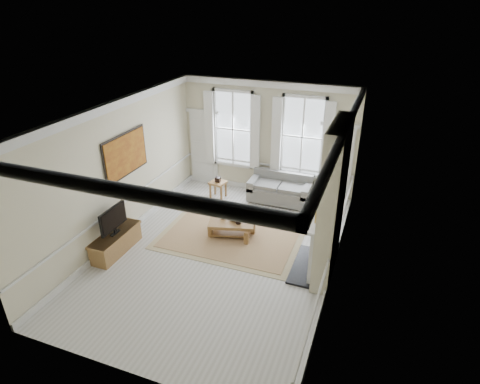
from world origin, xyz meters
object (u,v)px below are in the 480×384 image
at_px(coffee_table, 232,224).
at_px(sofa, 280,190).
at_px(side_table, 218,185).
at_px(tv_stand, 116,242).

bearing_deg(coffee_table, sofa, 59.29).
height_order(side_table, tv_stand, side_table).
relative_size(side_table, tv_stand, 0.37).
distance_m(coffee_table, tv_stand, 2.81).
bearing_deg(sofa, tv_stand, -127.05).
height_order(sofa, side_table, sofa).
bearing_deg(side_table, sofa, 13.90).
distance_m(sofa, coffee_table, 2.37).
relative_size(side_table, coffee_table, 0.42).
bearing_deg(sofa, coffee_table, -105.63).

